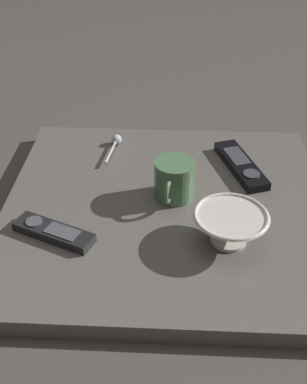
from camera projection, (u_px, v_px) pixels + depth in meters
name	position (u px, v px, depth m)	size (l,w,h in m)	color
ground_plane	(165.00, 218.00, 1.03)	(6.00, 6.00, 0.00)	#47423D
table	(166.00, 211.00, 1.02)	(0.68, 0.64, 0.04)	#5B5651
cereal_bowl	(230.00, 226.00, 0.90)	(0.14, 0.14, 0.07)	beige
coffee_mug	(174.00, 180.00, 1.01)	(0.09, 0.12, 0.08)	#4C724C
teaspoon	(116.00, 142.00, 1.19)	(0.03, 0.12, 0.03)	silver
tv_remote_near	(54.00, 232.00, 0.92)	(0.17, 0.11, 0.02)	black
tv_remote_far	(241.00, 165.00, 1.11)	(0.11, 0.20, 0.02)	black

